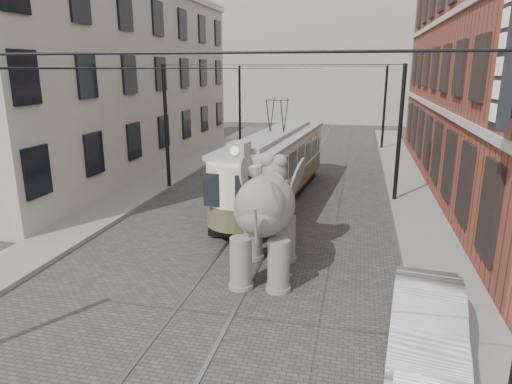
# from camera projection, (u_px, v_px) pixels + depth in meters

# --- Properties ---
(ground) EXTENTS (120.00, 120.00, 0.00)m
(ground) POSITION_uv_depth(u_px,v_px,m) (251.00, 240.00, 15.88)
(ground) COLOR #3E3C39
(tram_rails) EXTENTS (1.54, 80.00, 0.02)m
(tram_rails) POSITION_uv_depth(u_px,v_px,m) (251.00, 240.00, 15.88)
(tram_rails) COLOR slate
(tram_rails) RESTS_ON ground
(sidewalk_right) EXTENTS (2.00, 60.00, 0.15)m
(sidewalk_right) POSITION_uv_depth(u_px,v_px,m) (432.00, 253.00, 14.59)
(sidewalk_right) COLOR slate
(sidewalk_right) RESTS_ON ground
(sidewalk_left) EXTENTS (2.00, 60.00, 0.15)m
(sidewalk_left) POSITION_uv_depth(u_px,v_px,m) (84.00, 225.00, 17.24)
(sidewalk_left) COLOR slate
(sidewalk_left) RESTS_ON ground
(stucco_building) EXTENTS (7.00, 24.00, 10.00)m
(stucco_building) POSITION_uv_depth(u_px,v_px,m) (106.00, 83.00, 26.31)
(stucco_building) COLOR gray
(stucco_building) RESTS_ON ground
(distant_block) EXTENTS (28.00, 10.00, 14.00)m
(distant_block) POSITION_uv_depth(u_px,v_px,m) (332.00, 57.00, 51.70)
(distant_block) COLOR gray
(distant_block) RESTS_ON ground
(catenary) EXTENTS (11.00, 30.20, 6.00)m
(catenary) POSITION_uv_depth(u_px,v_px,m) (272.00, 135.00, 19.85)
(catenary) COLOR black
(catenary) RESTS_ON ground
(tram) EXTENTS (3.28, 11.51, 4.50)m
(tram) POSITION_uv_depth(u_px,v_px,m) (277.00, 150.00, 20.39)
(tram) COLOR beige
(tram) RESTS_ON ground
(elephant) EXTENTS (3.20, 5.40, 3.20)m
(elephant) POSITION_uv_depth(u_px,v_px,m) (265.00, 221.00, 12.94)
(elephant) COLOR slate
(elephant) RESTS_ON ground
(parked_car) EXTENTS (1.90, 4.26, 1.36)m
(parked_car) POSITION_uv_depth(u_px,v_px,m) (427.00, 321.00, 9.54)
(parked_car) COLOR #A4A3A7
(parked_car) RESTS_ON ground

